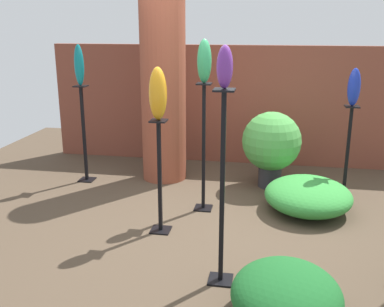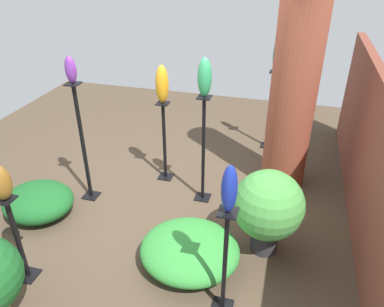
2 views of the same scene
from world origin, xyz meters
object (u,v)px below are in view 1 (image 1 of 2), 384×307
Objects in this scene: art_vase_amber at (158,94)px; potted_plant_walkway_edge at (271,143)px; pedestal_violet at (222,197)px; pedestal_cobalt at (347,158)px; art_vase_jade at (204,61)px; brick_pillar at (163,76)px; pedestal_jade at (204,153)px; art_vase_cobalt at (354,87)px; art_vase_violet at (225,67)px; pedestal_amber at (160,182)px; pedestal_teal at (84,138)px; art_vase_teal at (79,65)px.

art_vase_amber is 2.06m from potted_plant_walkway_edge.
pedestal_violet reaches higher than pedestal_cobalt.
art_vase_jade reaches higher than pedestal_cobalt.
pedestal_jade is at bearing -55.21° from brick_pillar.
brick_pillar is 2.44× the size of pedestal_cobalt.
art_vase_jade reaches higher than art_vase_cobalt.
potted_plant_walkway_edge is at bearing 162.06° from pedestal_cobalt.
pedestal_jade is at bearing 104.05° from art_vase_violet.
art_vase_amber is at bearing -90.00° from pedestal_amber.
pedestal_teal is 0.96m from art_vase_teal.
art_vase_jade is 1.07× the size of art_vase_cobalt.
art_vase_teal is at bearing -175.35° from potted_plant_walkway_edge.
art_vase_cobalt is (3.35, -0.09, -0.19)m from art_vase_teal.
pedestal_violet is 3.15× the size of art_vase_amber.
art_vase_teal is (-1.37, 1.34, 1.02)m from pedestal_amber.
art_vase_amber is (1.37, -1.34, 0.83)m from pedestal_teal.
pedestal_cobalt is 2.09m from art_vase_jade.
pedestal_jade reaches higher than pedestal_teal.
art_vase_teal is (-3.35, 0.09, 1.03)m from pedestal_cobalt.
art_vase_jade is (-0.37, 1.47, -0.08)m from art_vase_violet.
art_vase_cobalt is at bearing 20.18° from pedestal_jade.
pedestal_jade is at bearing 61.67° from art_vase_amber.
art_vase_amber is (0.35, -1.64, 0.02)m from brick_pillar.
art_vase_cobalt is (1.64, 0.60, -0.32)m from art_vase_jade.
pedestal_teal is (-1.71, 0.69, -0.08)m from pedestal_jade.
brick_pillar is at bearing 124.79° from pedestal_jade.
art_vase_teal is 1.20× the size of art_vase_cobalt.
pedestal_cobalt is at bearing 32.11° from art_vase_amber.
pedestal_cobalt is at bearing 90.00° from art_vase_cobalt.
pedestal_jade is 2.05m from art_vase_teal.
brick_pillar is 2.40× the size of pedestal_amber.
pedestal_amber reaches higher than potted_plant_walkway_edge.
pedestal_cobalt is 0.84m from art_vase_cobalt.
pedestal_jade is 1.24× the size of pedestal_amber.
pedestal_cobalt is at bearing -1.52° from pedestal_teal.
brick_pillar is at bearing 113.26° from art_vase_violet.
pedestal_teal is 2.80× the size of art_vase_jade.
potted_plant_walkway_edge is at bearing 54.53° from art_vase_amber.
brick_pillar reaches higher than art_vase_violet.
potted_plant_walkway_edge is (0.75, 0.89, -0.09)m from pedestal_jade.
pedestal_jade is at bearing 90.00° from art_vase_jade.
art_vase_teal is (-2.08, 2.16, 0.81)m from pedestal_violet.
brick_pillar is 2.83× the size of potted_plant_walkway_edge.
art_vase_cobalt is at bearing 58.47° from pedestal_violet.
pedestal_amber is 2.25× the size of art_vase_teal.
pedestal_amber is 2.16m from art_vase_teal.
pedestal_violet is at bearing -46.10° from art_vase_teal.
pedestal_teal is 1.11× the size of pedestal_amber.
art_vase_teal reaches higher than pedestal_violet.
art_vase_violet is 0.74× the size of art_vase_cobalt.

